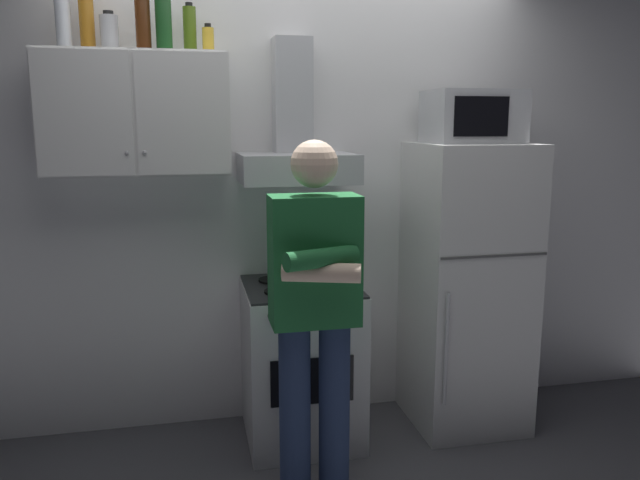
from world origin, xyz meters
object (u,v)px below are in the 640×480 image
at_px(bottle_vodka_clear, 63,20).
at_px(bottle_canister_steel, 109,32).
at_px(microwave, 473,117).
at_px(bottle_wine_green, 163,20).
at_px(range_hood, 296,144).
at_px(bottle_olive_oil, 190,30).
at_px(stove_oven, 301,362).
at_px(person_standing, 315,312).
at_px(upper_cabinet, 137,114).
at_px(bottle_rum_dark, 143,23).
at_px(bottle_spice_jar, 208,40).
at_px(refrigerator, 466,287).
at_px(bottle_liquor_amber, 87,18).

distance_m(bottle_vodka_clear, bottle_canister_steel, 0.22).
xyz_separation_m(microwave, bottle_wine_green, (-1.60, 0.09, 0.46)).
distance_m(range_hood, bottle_wine_green, 0.88).
bearing_deg(bottle_olive_oil, bottle_vodka_clear, -178.63).
height_order(bottle_olive_oil, bottle_vodka_clear, bottle_vodka_clear).
xyz_separation_m(bottle_olive_oil, bottle_canister_steel, (-0.38, -0.03, -0.03)).
bearing_deg(stove_oven, bottle_vodka_clear, 172.39).
relative_size(microwave, person_standing, 0.29).
xyz_separation_m(upper_cabinet, person_standing, (0.75, -0.73, -0.85)).
height_order(person_standing, bottle_wine_green, bottle_wine_green).
bearing_deg(bottle_rum_dark, bottle_canister_steel, 173.09).
xyz_separation_m(stove_oven, bottle_spice_jar, (-0.44, 0.12, 1.68)).
height_order(refrigerator, bottle_liquor_amber, bottle_liquor_amber).
xyz_separation_m(bottle_liquor_amber, bottle_canister_steel, (0.10, -0.04, -0.07)).
bearing_deg(bottle_olive_oil, bottle_wine_green, -155.37).
bearing_deg(bottle_canister_steel, upper_cabinet, -2.13).
bearing_deg(stove_oven, bottle_liquor_amber, 170.58).
height_order(refrigerator, person_standing, person_standing).
distance_m(upper_cabinet, bottle_wine_green, 0.47).
bearing_deg(bottle_rum_dark, bottle_vodka_clear, 173.95).
bearing_deg(microwave, stove_oven, -178.85).
height_order(stove_oven, bottle_wine_green, bottle_wine_green).
relative_size(range_hood, bottle_liquor_amber, 2.31).
bearing_deg(person_standing, bottle_spice_jar, 118.21).
bearing_deg(bottle_wine_green, refrigerator, -3.77).
relative_size(microwave, bottle_vodka_clear, 1.67).
bearing_deg(stove_oven, bottle_canister_steel, 171.88).
bearing_deg(bottle_olive_oil, person_standing, -58.28).
distance_m(upper_cabinet, bottle_canister_steel, 0.40).
relative_size(bottle_spice_jar, bottle_rum_dark, 0.50).
height_order(microwave, bottle_rum_dark, bottle_rum_dark).
distance_m(refrigerator, bottle_olive_oil, 2.02).
relative_size(refrigerator, bottle_canister_steel, 8.66).
bearing_deg(stove_oven, person_standing, -94.72).
xyz_separation_m(bottle_vodka_clear, bottle_liquor_amber, (0.10, 0.02, 0.02)).
bearing_deg(person_standing, microwave, 32.00).
bearing_deg(bottle_wine_green, bottle_liquor_amber, 170.35).
xyz_separation_m(bottle_vodka_clear, bottle_canister_steel, (0.21, -0.02, -0.05)).
bearing_deg(refrigerator, bottle_olive_oil, 173.71).
xyz_separation_m(refrigerator, microwave, (-0.00, 0.02, 0.94)).
bearing_deg(refrigerator, bottle_vodka_clear, 175.89).
xyz_separation_m(bottle_olive_oil, bottle_rum_dark, (-0.22, -0.05, 0.02)).
relative_size(upper_cabinet, stove_oven, 1.03).
relative_size(bottle_olive_oil, bottle_rum_dark, 0.87).
relative_size(bottle_vodka_clear, bottle_canister_steel, 1.56).
xyz_separation_m(refrigerator, bottle_vodka_clear, (-2.07, 0.15, 1.39)).
bearing_deg(microwave, bottle_liquor_amber, 175.67).
relative_size(upper_cabinet, bottle_olive_oil, 3.70).
bearing_deg(bottle_spice_jar, range_hood, 1.08).
bearing_deg(bottle_wine_green, bottle_olive_oil, 24.63).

